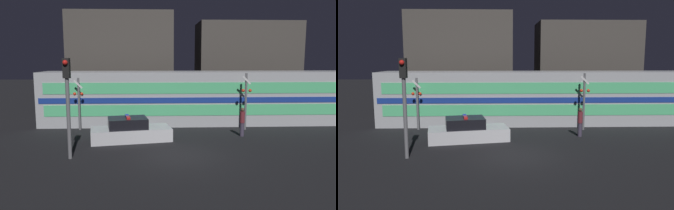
# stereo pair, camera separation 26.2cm
# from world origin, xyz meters

# --- Properties ---
(ground_plane) EXTENTS (120.00, 120.00, 0.00)m
(ground_plane) POSITION_xyz_m (0.00, 0.00, 0.00)
(ground_plane) COLOR black
(train) EXTENTS (21.92, 3.13, 3.73)m
(train) POSITION_xyz_m (2.02, 8.06, 1.86)
(train) COLOR #B7BABF
(train) RESTS_ON ground_plane
(police_car) EXTENTS (4.75, 2.68, 1.43)m
(police_car) POSITION_xyz_m (-2.47, 3.15, 0.53)
(police_car) COLOR silver
(police_car) RESTS_ON ground_plane
(pedestrian) EXTENTS (0.29, 0.29, 1.73)m
(pedestrian) POSITION_xyz_m (4.17, 3.86, 0.89)
(pedestrian) COLOR #3F384C
(pedestrian) RESTS_ON ground_plane
(crossing_signal_near) EXTENTS (0.66, 0.31, 3.70)m
(crossing_signal_near) POSITION_xyz_m (4.87, 5.66, 2.02)
(crossing_signal_near) COLOR slate
(crossing_signal_near) RESTS_ON ground_plane
(crossing_signal_far) EXTENTS (0.66, 0.31, 3.41)m
(crossing_signal_far) POSITION_xyz_m (-5.96, 6.05, 1.87)
(crossing_signal_far) COLOR slate
(crossing_signal_far) RESTS_ON ground_plane
(traffic_light_corner) EXTENTS (0.30, 0.46, 4.65)m
(traffic_light_corner) POSITION_xyz_m (-5.04, -0.22, 2.92)
(traffic_light_corner) COLOR slate
(traffic_light_corner) RESTS_ON ground_plane
(building_left) EXTENTS (9.05, 6.48, 8.63)m
(building_left) POSITION_xyz_m (-3.94, 15.65, 4.32)
(building_left) COLOR #47423D
(building_left) RESTS_ON ground_plane
(building_center) EXTENTS (9.23, 4.66, 7.97)m
(building_center) POSITION_xyz_m (7.68, 15.90, 3.98)
(building_center) COLOR #47423D
(building_center) RESTS_ON ground_plane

